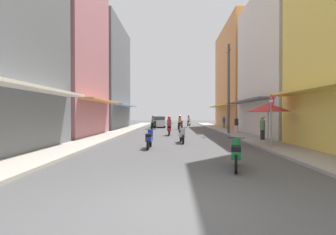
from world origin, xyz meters
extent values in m
plane|color=#4C4C4F|center=(0.00, 17.66, 0.00)|extent=(95.28, 95.28, 0.00)
cube|color=#ADA89E|center=(-5.27, 17.66, 0.06)|extent=(1.98, 51.31, 0.12)
cube|color=#9E9991|center=(5.27, 17.66, 0.06)|extent=(1.98, 51.31, 0.12)
cube|color=silver|center=(-5.77, 4.65, 2.80)|extent=(1.10, 10.18, 0.12)
cube|color=#B7727F|center=(-9.27, 15.08, 7.30)|extent=(6.00, 8.21, 14.60)
cube|color=#D88C4C|center=(-5.77, 15.08, 2.80)|extent=(1.10, 7.39, 0.12)
cube|color=slate|center=(-9.27, 25.57, 6.22)|extent=(6.00, 10.78, 12.44)
cube|color=#8CA5CC|center=(-5.77, 25.57, 2.80)|extent=(1.10, 9.70, 0.12)
cube|color=#EFD159|center=(5.77, 4.64, 2.80)|extent=(1.10, 10.14, 0.12)
cube|color=silver|center=(9.27, 15.74, 5.67)|extent=(6.00, 9.96, 11.35)
cube|color=slate|center=(5.77, 15.74, 2.80)|extent=(1.10, 8.97, 0.12)
cube|color=#D88C4C|center=(9.27, 27.90, 6.44)|extent=(6.00, 12.73, 12.88)
cube|color=#EFD159|center=(5.77, 27.90, 2.80)|extent=(1.10, 11.46, 0.12)
cylinder|color=black|center=(-0.44, 16.64, 0.28)|extent=(0.10, 0.56, 0.56)
cylinder|color=black|center=(-0.48, 15.39, 0.28)|extent=(0.10, 0.56, 0.56)
cube|color=red|center=(-0.46, 15.97, 0.50)|extent=(0.31, 1.01, 0.24)
cube|color=black|center=(-0.47, 15.77, 0.70)|extent=(0.30, 0.57, 0.14)
cylinder|color=red|center=(-0.45, 16.52, 0.70)|extent=(0.28, 0.28, 0.45)
cylinder|color=black|center=(-0.45, 16.52, 0.95)|extent=(0.55, 0.05, 0.03)
cylinder|color=#99333F|center=(-0.47, 15.82, 1.05)|extent=(0.34, 0.34, 0.55)
sphere|color=red|center=(-0.47, 15.82, 1.45)|extent=(0.26, 0.26, 0.26)
cylinder|color=black|center=(0.45, 10.00, 0.28)|extent=(0.13, 0.56, 0.56)
cylinder|color=black|center=(0.34, 11.24, 0.28)|extent=(0.13, 0.56, 0.56)
cube|color=#B2B2B7|center=(0.39, 10.67, 0.50)|extent=(0.36, 1.02, 0.24)
cube|color=black|center=(0.38, 10.87, 0.70)|extent=(0.33, 0.58, 0.14)
cylinder|color=#B2B2B7|center=(0.44, 10.12, 0.70)|extent=(0.28, 0.28, 0.45)
cylinder|color=black|center=(0.44, 10.12, 0.95)|extent=(0.55, 0.08, 0.03)
cylinder|color=black|center=(2.29, 33.03, 0.28)|extent=(0.23, 0.56, 0.56)
cylinder|color=black|center=(1.94, 31.83, 0.28)|extent=(0.23, 0.56, 0.56)
cube|color=silver|center=(2.10, 32.39, 0.50)|extent=(0.54, 1.04, 0.24)
cube|color=black|center=(2.05, 32.19, 0.70)|extent=(0.42, 0.62, 0.14)
cylinder|color=silver|center=(2.25, 32.91, 0.70)|extent=(0.28, 0.28, 0.45)
cylinder|color=black|center=(2.25, 32.91, 0.95)|extent=(0.54, 0.18, 0.03)
cylinder|color=beige|center=(2.06, 32.24, 1.05)|extent=(0.34, 0.34, 0.55)
sphere|color=maroon|center=(2.06, 32.24, 1.45)|extent=(0.26, 0.26, 0.26)
cylinder|color=black|center=(2.03, 3.89, 0.28)|extent=(0.21, 0.56, 0.56)
cylinder|color=black|center=(1.73, 2.68, 0.28)|extent=(0.21, 0.56, 0.56)
cube|color=#197233|center=(1.87, 3.24, 0.50)|extent=(0.51, 1.04, 0.24)
cube|color=black|center=(1.82, 3.04, 0.70)|extent=(0.41, 0.61, 0.14)
cylinder|color=#197233|center=(2.00, 3.77, 0.70)|extent=(0.28, 0.28, 0.45)
cylinder|color=black|center=(2.00, 3.77, 0.95)|extent=(0.54, 0.16, 0.03)
cylinder|color=black|center=(0.84, 25.10, 0.28)|extent=(0.25, 0.56, 0.56)
cylinder|color=black|center=(0.46, 23.91, 0.28)|extent=(0.25, 0.56, 0.56)
cube|color=maroon|center=(0.64, 24.46, 0.50)|extent=(0.57, 1.04, 0.24)
cube|color=black|center=(0.58, 24.27, 0.70)|extent=(0.44, 0.62, 0.14)
cylinder|color=maroon|center=(0.81, 24.99, 0.70)|extent=(0.28, 0.28, 0.45)
cylinder|color=black|center=(0.81, 24.99, 0.95)|extent=(0.53, 0.20, 0.03)
cylinder|color=#BF8C3F|center=(0.59, 24.32, 1.05)|extent=(0.34, 0.34, 0.55)
sphere|color=maroon|center=(0.59, 24.32, 1.45)|extent=(0.26, 0.26, 0.26)
cylinder|color=black|center=(-2.34, 25.74, 0.28)|extent=(0.22, 0.56, 0.56)
cylinder|color=black|center=(-2.65, 24.53, 0.28)|extent=(0.22, 0.56, 0.56)
cube|color=black|center=(-2.51, 25.09, 0.50)|extent=(0.52, 1.04, 0.24)
cube|color=black|center=(-2.56, 24.89, 0.70)|extent=(0.41, 0.61, 0.14)
cylinder|color=black|center=(-2.38, 25.62, 0.70)|extent=(0.28, 0.28, 0.45)
cylinder|color=black|center=(-2.38, 25.62, 0.95)|extent=(0.54, 0.16, 0.03)
cylinder|color=#598C59|center=(-2.55, 24.94, 1.05)|extent=(0.34, 0.34, 0.55)
sphere|color=red|center=(-2.55, 24.94, 1.45)|extent=(0.26, 0.26, 0.26)
cylinder|color=black|center=(-1.32, 8.70, 0.28)|extent=(0.09, 0.56, 0.56)
cylinder|color=black|center=(-1.34, 7.45, 0.28)|extent=(0.09, 0.56, 0.56)
cube|color=#1E38B7|center=(-1.33, 8.02, 0.50)|extent=(0.29, 1.00, 0.24)
cube|color=black|center=(-1.33, 7.82, 0.70)|extent=(0.29, 0.56, 0.14)
cylinder|color=#1E38B7|center=(-1.33, 8.57, 0.70)|extent=(0.28, 0.28, 0.45)
cylinder|color=black|center=(-1.33, 8.57, 0.95)|extent=(0.55, 0.04, 0.03)
cube|color=silver|center=(-2.05, 28.88, 0.60)|extent=(1.80, 4.12, 0.70)
cube|color=#333D47|center=(-2.05, 28.73, 1.15)|extent=(1.62, 2.12, 0.60)
cylinder|color=black|center=(-2.82, 30.13, 0.32)|extent=(0.19, 0.64, 0.64)
cylinder|color=black|center=(-1.32, 30.14, 0.32)|extent=(0.19, 0.64, 0.64)
cylinder|color=black|center=(-2.79, 27.63, 0.32)|extent=(0.19, 0.64, 0.64)
cylinder|color=black|center=(-1.29, 27.64, 0.32)|extent=(0.19, 0.64, 0.64)
cylinder|color=#262628|center=(5.56, 11.50, 0.37)|extent=(0.28, 0.28, 0.74)
cylinder|color=#598C59|center=(5.56, 11.50, 1.05)|extent=(0.34, 0.34, 0.62)
sphere|color=#9E7256|center=(5.56, 11.50, 1.50)|extent=(0.22, 0.22, 0.22)
cone|color=#D1B77A|center=(5.56, 11.50, 1.60)|extent=(0.44, 0.44, 0.16)
cylinder|color=beige|center=(5.58, 18.34, 0.36)|extent=(0.28, 0.28, 0.73)
cylinder|color=#262628|center=(5.58, 18.34, 1.03)|extent=(0.34, 0.34, 0.61)
sphere|color=tan|center=(5.58, 18.34, 1.48)|extent=(0.22, 0.22, 0.22)
cylinder|color=#598C59|center=(5.89, 25.66, 0.35)|extent=(0.28, 0.28, 0.71)
cylinder|color=#334C8C|center=(5.89, 25.66, 1.01)|extent=(0.34, 0.34, 0.60)
sphere|color=#9E7256|center=(5.89, 25.66, 1.45)|extent=(0.22, 0.22, 0.22)
cylinder|color=#99999E|center=(5.01, 9.07, 1.08)|extent=(0.05, 0.05, 2.16)
cone|color=#BF3333|center=(5.01, 9.07, 2.11)|extent=(2.33, 2.33, 0.45)
cylinder|color=#4C4C4F|center=(4.53, 16.75, 3.82)|extent=(0.20, 0.20, 7.65)
cylinder|color=#3F382D|center=(4.53, 16.75, 7.05)|extent=(0.08, 1.20, 0.08)
cylinder|color=gray|center=(4.43, 7.11, 1.30)|extent=(0.07, 0.07, 2.60)
cylinder|color=red|center=(4.43, 7.11, 2.35)|extent=(0.02, 0.60, 0.60)
cube|color=white|center=(4.43, 7.11, 2.35)|extent=(0.03, 0.40, 0.10)
camera|label=1|loc=(-0.08, -4.74, 1.74)|focal=27.11mm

